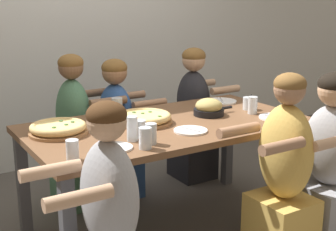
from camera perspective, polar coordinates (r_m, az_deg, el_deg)
The scene contains 23 objects.
ground_plane at distance 3.32m, azimuth -0.00°, elevation -13.60°, with size 18.00×18.00×0.00m, color #514C47.
dining_table at distance 3.06m, azimuth -0.00°, elevation -2.41°, with size 1.82×0.97×0.76m.
pizza_board_main at distance 3.03m, azimuth -2.95°, elevation -0.30°, with size 0.37×0.37×0.06m.
pizza_board_second at distance 2.87m, azimuth -13.23°, elevation -1.54°, with size 0.35×0.35×0.06m.
skillet_bowl at distance 3.24m, azimuth 5.02°, elevation 0.92°, with size 0.31×0.21×0.12m.
empty_plate_a at distance 2.55m, azimuth -6.38°, elevation -3.91°, with size 0.18×0.18×0.02m.
empty_plate_b at distance 2.85m, azimuth 2.77°, elevation -1.85°, with size 0.21×0.21×0.02m.
empty_plate_c at distance 3.23m, azimuth 13.10°, elevation -0.24°, with size 0.24×0.24×0.02m.
empty_plate_d at distance 3.65m, azimuth 6.52°, elevation 1.74°, with size 0.23×0.23×0.02m.
cocktail_glass_blue at distance 3.44m, azimuth 9.79°, elevation 1.39°, with size 0.08×0.08×0.11m.
drinking_glass_a at distance 2.60m, azimuth -2.09°, elevation -2.24°, with size 0.06×0.06×0.12m.
drinking_glass_b at distance 3.28m, azimuth -6.23°, elevation 1.10°, with size 0.08×0.08×0.11m.
drinking_glass_c at distance 2.66m, azimuth -4.38°, elevation -1.80°, with size 0.06×0.06×0.14m.
drinking_glass_d at distance 2.73m, azimuth -3.48°, elevation -1.71°, with size 0.07×0.07×0.10m.
drinking_glass_e at distance 3.32m, azimuth 10.27°, elevation 1.10°, with size 0.07×0.07×0.12m.
drinking_glass_f at distance 2.40m, azimuth -11.56°, elevation -4.29°, with size 0.07×0.07×0.11m.
drinking_glass_g at distance 2.53m, azimuth -2.79°, elevation -2.93°, with size 0.07×0.07×0.12m.
drinking_glass_h at distance 2.67m, azimuth -7.51°, elevation -1.90°, with size 0.07×0.07×0.14m.
diner_far_midleft at distance 3.56m, azimuth -11.26°, elevation -2.77°, with size 0.51×0.40×1.16m.
diner_far_right at distance 4.04m, azimuth 3.11°, elevation -0.43°, with size 0.51×0.40×1.14m.
diner_near_right at distance 3.07m, azimuth 18.85°, elevation -6.22°, with size 0.51×0.40×1.12m.
diner_near_midright at distance 2.80m, azimuth 13.85°, elevation -7.81°, with size 0.51×0.40×1.16m.
diner_far_center at distance 3.69m, azimuth -6.27°, elevation -2.30°, with size 0.51×0.40×1.10m.
Camera 1 is at (-1.54, -2.49, 1.57)m, focal length 50.00 mm.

